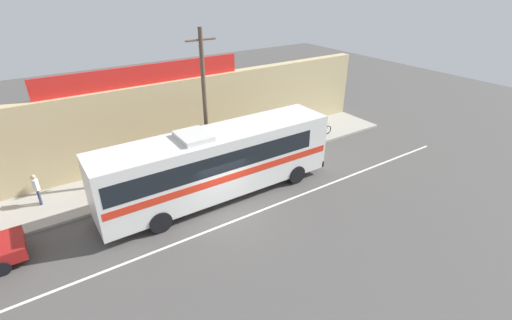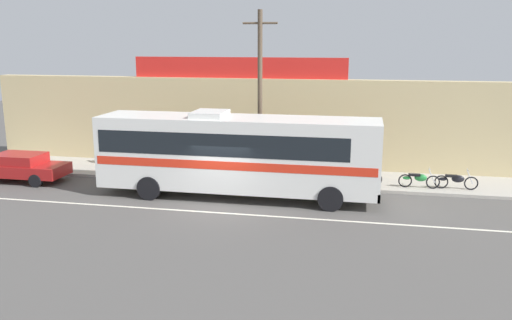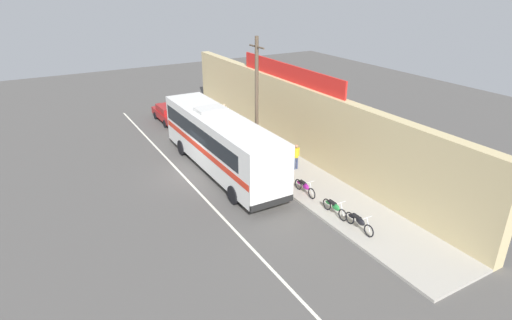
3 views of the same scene
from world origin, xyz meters
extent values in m
plane|color=#4F4C49|center=(0.00, 0.00, 0.00)|extent=(70.00, 70.00, 0.00)
cube|color=#A8A399|center=(0.00, 5.20, 0.07)|extent=(30.00, 3.60, 0.14)
cube|color=tan|center=(0.00, 7.35, 2.40)|extent=(30.00, 0.70, 4.80)
cube|color=red|center=(-0.90, 7.35, 5.35)|extent=(11.55, 0.12, 1.10)
cube|color=silver|center=(0.00, -0.80, 0.00)|extent=(30.00, 0.14, 0.01)
cube|color=silver|center=(0.42, 1.56, 1.99)|extent=(12.20, 2.55, 3.10)
cube|color=black|center=(-0.07, 1.56, 2.54)|extent=(10.74, 2.57, 0.96)
cube|color=red|center=(0.42, 1.56, 1.69)|extent=(11.95, 2.56, 0.36)
cube|color=black|center=(6.49, 1.56, 2.44)|extent=(0.04, 2.29, 1.40)
cube|color=black|center=(6.48, 1.56, 0.62)|extent=(0.12, 2.55, 0.36)
cube|color=silver|center=(-0.80, 1.56, 3.66)|extent=(1.40, 1.78, 0.24)
cylinder|color=black|center=(4.57, 2.75, 0.52)|extent=(1.04, 0.32, 1.04)
cylinder|color=black|center=(4.57, 0.38, 0.52)|extent=(1.04, 0.32, 1.04)
cylinder|color=black|center=(-3.24, 2.75, 0.52)|extent=(1.04, 0.32, 1.04)
cylinder|color=black|center=(-3.24, 0.38, 0.52)|extent=(1.04, 0.32, 1.04)
cube|color=maroon|center=(-10.56, 2.05, 0.61)|extent=(4.38, 1.81, 0.56)
cube|color=maroon|center=(-10.66, 2.05, 1.13)|extent=(2.28, 1.63, 0.48)
cube|color=black|center=(-9.82, 2.05, 1.09)|extent=(0.21, 1.52, 0.34)
cylinder|color=black|center=(-9.29, 2.90, 0.31)|extent=(0.62, 0.20, 0.62)
cylinder|color=black|center=(-9.29, 1.19, 0.31)|extent=(0.62, 0.20, 0.62)
cylinder|color=black|center=(-11.83, 2.90, 0.31)|extent=(0.62, 0.20, 0.62)
cylinder|color=brown|center=(0.97, 3.83, 4.13)|extent=(0.22, 0.22, 7.99)
cylinder|color=brown|center=(0.97, 3.83, 7.53)|extent=(1.60, 0.10, 0.10)
torus|color=black|center=(6.41, 4.15, 0.45)|extent=(0.62, 0.06, 0.62)
torus|color=black|center=(5.15, 4.15, 0.45)|extent=(0.62, 0.06, 0.62)
cylinder|color=silver|center=(6.33, 4.15, 0.75)|extent=(0.34, 0.04, 0.65)
cylinder|color=silver|center=(6.23, 4.15, 1.07)|extent=(0.03, 0.56, 0.03)
ellipsoid|color=#991E8C|center=(5.84, 4.15, 0.63)|extent=(0.56, 0.22, 0.34)
cube|color=black|center=(5.55, 4.15, 0.75)|extent=(0.52, 0.20, 0.10)
ellipsoid|color=#991E8C|center=(5.21, 4.15, 0.59)|extent=(0.36, 0.14, 0.16)
torus|color=black|center=(10.64, 4.24, 0.45)|extent=(0.62, 0.06, 0.62)
torus|color=black|center=(9.35, 4.24, 0.45)|extent=(0.62, 0.06, 0.62)
cylinder|color=silver|center=(10.56, 4.24, 0.75)|extent=(0.34, 0.04, 0.65)
cylinder|color=silver|center=(10.46, 4.24, 1.07)|extent=(0.03, 0.56, 0.03)
ellipsoid|color=black|center=(10.06, 4.24, 0.63)|extent=(0.56, 0.22, 0.34)
cube|color=black|center=(9.76, 4.24, 0.75)|extent=(0.52, 0.20, 0.10)
ellipsoid|color=black|center=(9.41, 4.24, 0.59)|extent=(0.36, 0.14, 0.16)
torus|color=black|center=(8.97, 4.12, 0.45)|extent=(0.62, 0.06, 0.62)
torus|color=black|center=(7.74, 4.12, 0.45)|extent=(0.62, 0.06, 0.62)
cylinder|color=silver|center=(8.89, 4.12, 0.75)|extent=(0.34, 0.04, 0.65)
cylinder|color=silver|center=(8.79, 4.12, 1.07)|extent=(0.03, 0.56, 0.03)
ellipsoid|color=#237F38|center=(8.42, 4.12, 0.63)|extent=(0.56, 0.22, 0.34)
cube|color=black|center=(8.14, 4.12, 0.75)|extent=(0.52, 0.20, 0.10)
ellipsoid|color=#237F38|center=(7.80, 4.12, 0.59)|extent=(0.36, 0.14, 0.16)
cylinder|color=navy|center=(-7.49, 5.72, 0.54)|extent=(0.13, 0.13, 0.80)
cylinder|color=navy|center=(-7.49, 5.54, 0.54)|extent=(0.13, 0.13, 0.80)
cylinder|color=white|center=(-7.49, 5.63, 1.24)|extent=(0.30, 0.30, 0.60)
sphere|color=tan|center=(-7.49, 5.63, 1.68)|extent=(0.22, 0.22, 0.22)
cylinder|color=white|center=(-7.49, 5.83, 1.27)|extent=(0.08, 0.08, 0.55)
cylinder|color=white|center=(-7.49, 5.43, 1.27)|extent=(0.08, 0.08, 0.55)
cylinder|color=navy|center=(2.81, 5.68, 0.54)|extent=(0.13, 0.13, 0.80)
cylinder|color=navy|center=(2.81, 5.50, 0.54)|extent=(0.13, 0.13, 0.80)
cylinder|color=gold|center=(2.81, 5.59, 1.24)|extent=(0.30, 0.30, 0.60)
sphere|color=#A37556|center=(2.81, 5.59, 1.68)|extent=(0.22, 0.22, 0.22)
cylinder|color=gold|center=(2.81, 5.79, 1.27)|extent=(0.08, 0.08, 0.55)
cylinder|color=gold|center=(2.81, 5.39, 1.27)|extent=(0.08, 0.08, 0.55)
camera|label=1|loc=(-7.08, -13.09, 10.43)|focal=25.76mm
camera|label=2|loc=(5.72, -20.44, 6.77)|focal=37.29mm
camera|label=3|loc=(22.18, -8.36, 11.13)|focal=29.25mm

